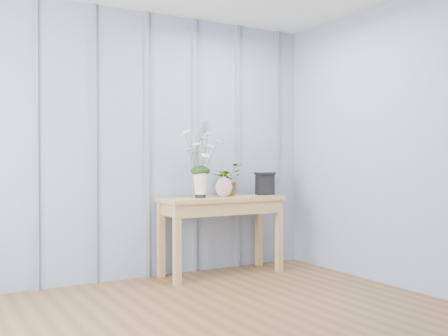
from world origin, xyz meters
TOP-DOWN VIEW (x-y plane):
  - room_shell at (0.00, 0.92)m, footprint 4.00×4.50m
  - sideboard at (0.92, 1.99)m, footprint 1.20×0.45m
  - daisy_vase at (0.69, 1.98)m, footprint 0.46×0.35m
  - spider_plant at (1.06, 2.11)m, footprint 0.36×0.33m
  - felt_disc_vessel at (0.93, 1.95)m, footprint 0.19×0.06m
  - carved_box at (1.45, 2.03)m, footprint 0.22×0.19m

SIDE VIEW (x-z plane):
  - sideboard at x=0.92m, z-range 0.26..1.01m
  - felt_disc_vessel at x=0.93m, z-range 0.75..0.94m
  - carved_box at x=1.45m, z-range 0.75..0.98m
  - spider_plant at x=1.06m, z-range 0.75..1.07m
  - daisy_vase at x=0.69m, z-range 0.83..1.49m
  - room_shell at x=0.00m, z-range 0.74..3.24m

